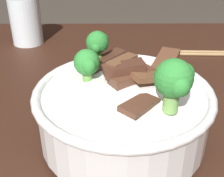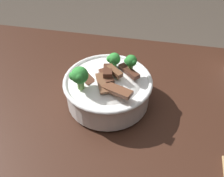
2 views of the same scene
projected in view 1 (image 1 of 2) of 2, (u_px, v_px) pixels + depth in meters
rice_bowl at (123, 106)px, 0.40m from camera, size 0.24×0.24×0.15m
drinking_glass at (26, 24)px, 0.74m from camera, size 0.07×0.07×0.11m
chopsticks_pair at (221, 53)px, 0.69m from camera, size 0.03×0.23×0.01m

